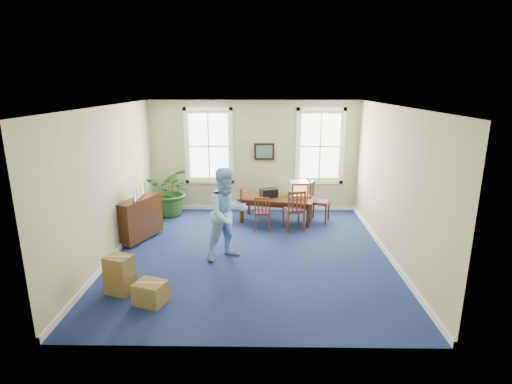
{
  "coord_description": "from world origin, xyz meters",
  "views": [
    {
      "loc": [
        0.23,
        -8.17,
        3.63
      ],
      "look_at": [
        0.1,
        0.6,
        1.25
      ],
      "focal_mm": 28.0,
      "sensor_mm": 36.0,
      "label": 1
    }
  ],
  "objects_px": {
    "crt_tv": "(299,189)",
    "man": "(227,214)",
    "conference_table": "(277,209)",
    "cardboard_boxes": "(132,271)",
    "credenza": "(140,221)",
    "potted_plant": "(172,191)",
    "chair_near_left": "(262,213)"
  },
  "relations": [
    {
      "from": "chair_near_left",
      "to": "credenza",
      "type": "bearing_deg",
      "value": 14.58
    },
    {
      "from": "conference_table",
      "to": "man",
      "type": "height_order",
      "value": "man"
    },
    {
      "from": "conference_table",
      "to": "crt_tv",
      "type": "height_order",
      "value": "crt_tv"
    },
    {
      "from": "man",
      "to": "potted_plant",
      "type": "distance_m",
      "value": 3.41
    },
    {
      "from": "credenza",
      "to": "potted_plant",
      "type": "relative_size",
      "value": 0.87
    },
    {
      "from": "conference_table",
      "to": "potted_plant",
      "type": "distance_m",
      "value": 3.0
    },
    {
      "from": "crt_tv",
      "to": "credenza",
      "type": "relative_size",
      "value": 0.41
    },
    {
      "from": "man",
      "to": "conference_table",
      "type": "bearing_deg",
      "value": 31.38
    },
    {
      "from": "chair_near_left",
      "to": "crt_tv",
      "type": "bearing_deg",
      "value": -144.42
    },
    {
      "from": "crt_tv",
      "to": "man",
      "type": "xyz_separation_m",
      "value": [
        -1.72,
        -2.48,
        0.1
      ]
    },
    {
      "from": "crt_tv",
      "to": "potted_plant",
      "type": "height_order",
      "value": "potted_plant"
    },
    {
      "from": "conference_table",
      "to": "credenza",
      "type": "distance_m",
      "value": 3.61
    },
    {
      "from": "crt_tv",
      "to": "cardboard_boxes",
      "type": "height_order",
      "value": "crt_tv"
    },
    {
      "from": "conference_table",
      "to": "chair_near_left",
      "type": "xyz_separation_m",
      "value": [
        -0.4,
        -0.67,
        0.12
      ]
    },
    {
      "from": "potted_plant",
      "to": "man",
      "type": "bearing_deg",
      "value": -57.88
    },
    {
      "from": "conference_table",
      "to": "cardboard_boxes",
      "type": "distance_m",
      "value": 4.73
    },
    {
      "from": "crt_tv",
      "to": "credenza",
      "type": "distance_m",
      "value": 4.18
    },
    {
      "from": "credenza",
      "to": "cardboard_boxes",
      "type": "relative_size",
      "value": 0.98
    },
    {
      "from": "crt_tv",
      "to": "cardboard_boxes",
      "type": "xyz_separation_m",
      "value": [
        -3.34,
        -3.89,
        -0.52
      ]
    },
    {
      "from": "chair_near_left",
      "to": "credenza",
      "type": "height_order",
      "value": "credenza"
    },
    {
      "from": "crt_tv",
      "to": "man",
      "type": "bearing_deg",
      "value": -129.6
    },
    {
      "from": "credenza",
      "to": "potted_plant",
      "type": "xyz_separation_m",
      "value": [
        0.36,
        1.9,
        0.23
      ]
    },
    {
      "from": "credenza",
      "to": "potted_plant",
      "type": "bearing_deg",
      "value": 101.72
    },
    {
      "from": "man",
      "to": "credenza",
      "type": "relative_size",
      "value": 1.59
    },
    {
      "from": "chair_near_left",
      "to": "potted_plant",
      "type": "xyz_separation_m",
      "value": [
        -2.54,
        1.12,
        0.26
      ]
    },
    {
      "from": "potted_plant",
      "to": "chair_near_left",
      "type": "bearing_deg",
      "value": -23.81
    },
    {
      "from": "crt_tv",
      "to": "credenza",
      "type": "height_order",
      "value": "crt_tv"
    },
    {
      "from": "chair_near_left",
      "to": "cardboard_boxes",
      "type": "bearing_deg",
      "value": 52.94
    },
    {
      "from": "crt_tv",
      "to": "potted_plant",
      "type": "relative_size",
      "value": 0.36
    },
    {
      "from": "chair_near_left",
      "to": "potted_plant",
      "type": "bearing_deg",
      "value": -24.25
    },
    {
      "from": "crt_tv",
      "to": "potted_plant",
      "type": "distance_m",
      "value": 3.55
    },
    {
      "from": "man",
      "to": "chair_near_left",
      "type": "bearing_deg",
      "value": 33.82
    }
  ]
}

